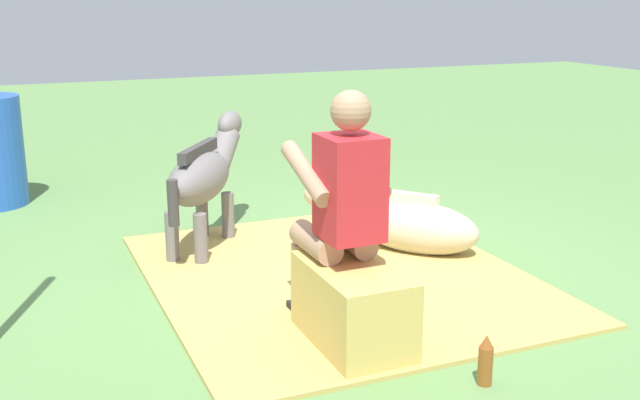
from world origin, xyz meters
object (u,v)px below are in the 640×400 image
(hay_bale, at_px, (353,307))
(soda_bottle, at_px, (486,361))
(pony_lying, at_px, (404,224))
(pony_standing, at_px, (204,175))
(person_seated, at_px, (340,204))

(hay_bale, distance_m, soda_bottle, 0.73)
(hay_bale, height_order, pony_lying, hay_bale)
(pony_standing, bearing_deg, soda_bottle, -164.58)
(pony_lying, distance_m, soda_bottle, 1.92)
(soda_bottle, bearing_deg, hay_bale, 32.93)
(person_seated, bearing_deg, pony_standing, 9.51)
(pony_standing, distance_m, soda_bottle, 2.56)
(hay_bale, bearing_deg, soda_bottle, -147.07)
(person_seated, xyz_separation_m, pony_lying, (1.07, -0.98, -0.52))
(hay_bale, xyz_separation_m, soda_bottle, (-0.60, -0.39, -0.09))
(person_seated, relative_size, pony_lying, 1.09)
(pony_standing, height_order, pony_lying, pony_standing)
(soda_bottle, bearing_deg, pony_standing, 15.42)
(hay_bale, relative_size, pony_standing, 0.61)
(hay_bale, relative_size, person_seated, 0.55)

